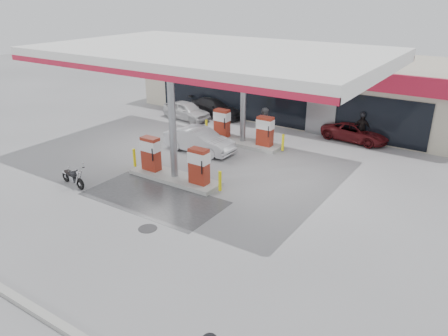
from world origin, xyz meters
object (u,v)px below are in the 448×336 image
Objects in this scene: attendant at (265,125)px; pump_island_near at (174,165)px; sedan_white at (187,110)px; parked_car_left at (217,107)px; pump_island_far at (243,132)px; parked_car_right at (356,132)px; hatchback_silver at (200,140)px; parked_motorcycle at (73,177)px; biker_walking at (361,129)px.

pump_island_near is at bearing 173.57° from attendant.
sedan_white is 6.69m from attendant.
sedan_white is 1.78× the size of attendant.
attendant is at bearing 82.93° from pump_island_near.
parked_car_left is at bearing 61.44° from attendant.
pump_island_far is 1.35× the size of parked_car_right.
attendant is at bearing 130.36° from parked_car_right.
pump_island_near is 1.30× the size of hatchback_silver.
pump_island_far is 1.20× the size of parked_car_left.
attendant reaches higher than pump_island_near.
hatchback_silver is (4.47, -4.60, 0.05)m from sedan_white.
hatchback_silver reaches higher than parked_motorcycle.
pump_island_near is 11.25m from parked_car_right.
pump_island_far is at bearing -27.16° from hatchback_silver.
parked_motorcycle is 1.05× the size of biker_walking.
parked_car_right is at bearing 134.11° from biker_walking.
biker_walking is at bearing -47.24° from hatchback_silver.
parked_car_left is (-4.50, 4.00, -0.09)m from pump_island_far.
hatchback_silver is at bearing -140.77° from parked_car_left.
attendant reaches higher than hatchback_silver.
parked_motorcycle is at bearing 162.53° from hatchback_silver.
sedan_white is 6.41m from hatchback_silver.
parked_car_right is at bearing -44.86° from hatchback_silver.
parked_car_right is (4.27, 3.00, -0.46)m from attendant.
attendant is at bearing 49.03° from pump_island_far.
parked_car_right is at bearing 62.79° from pump_island_near.
parked_car_left is 9.98m from biker_walking.
pump_island_far is at bearing 139.67° from attendant.
biker_walking is (8.79, 12.80, 0.44)m from parked_motorcycle.
attendant is 5.40m from biker_walking.
biker_walking is (4.61, 2.80, -0.15)m from attendant.
parked_motorcycle is at bearing -162.60° from parked_car_left.
pump_island_near is 9.99m from sedan_white.
pump_island_near is 1.45× the size of sedan_white.
parked_car_left reaches higher than parked_car_right.
pump_island_far is 2.70m from hatchback_silver.
pump_island_near reaches higher than parked_motorcycle.
parked_motorcycle is 0.41× the size of parked_car_left.
sedan_white is (-5.70, 8.20, -0.11)m from pump_island_near.
sedan_white is 0.83× the size of parked_car_left.
parked_motorcycle is 6.93m from hatchback_silver.
pump_island_near reaches higher than hatchback_silver.
biker_walking is (11.18, 1.60, 0.24)m from sedan_white.
pump_island_near is 2.93× the size of parked_motorcycle.
pump_island_far is (0.00, 6.00, 0.00)m from pump_island_near.
pump_island_near is 7.06m from attendant.
hatchback_silver is at bearing -117.18° from pump_island_far.
pump_island_far reaches higher than sedan_white.
parked_car_right is at bearing 37.88° from pump_island_far.
sedan_white is 2.16m from parked_car_left.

